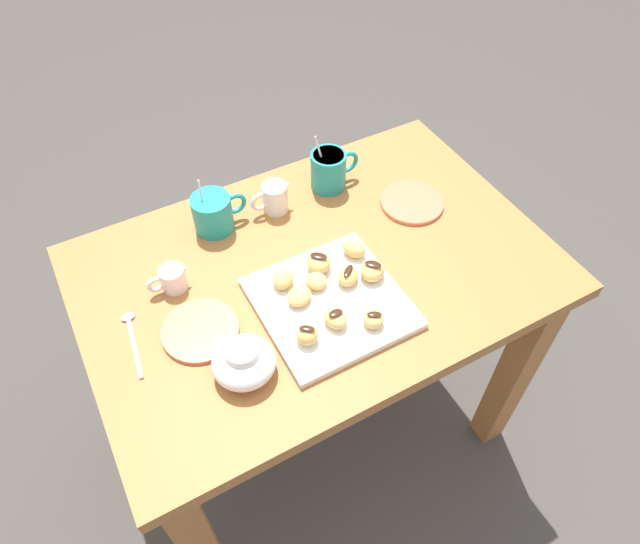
% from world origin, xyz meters
% --- Properties ---
extents(ground_plane, '(8.00, 8.00, 0.00)m').
position_xyz_m(ground_plane, '(0.00, 0.00, 0.00)').
color(ground_plane, '#423D38').
extents(dining_table, '(1.01, 0.68, 0.75)m').
position_xyz_m(dining_table, '(0.00, 0.00, 0.60)').
color(dining_table, '#A36633').
rests_on(dining_table, ground_plane).
extents(pastry_plate_square, '(0.29, 0.29, 0.02)m').
position_xyz_m(pastry_plate_square, '(-0.03, -0.11, 0.76)').
color(pastry_plate_square, silver).
rests_on(pastry_plate_square, dining_table).
extents(coffee_mug_teal_left, '(0.13, 0.09, 0.13)m').
position_xyz_m(coffee_mug_teal_left, '(-0.15, 0.22, 0.80)').
color(coffee_mug_teal_left, teal).
rests_on(coffee_mug_teal_left, dining_table).
extents(coffee_mug_teal_right, '(0.13, 0.09, 0.15)m').
position_xyz_m(coffee_mug_teal_right, '(0.15, 0.22, 0.80)').
color(coffee_mug_teal_right, teal).
rests_on(coffee_mug_teal_right, dining_table).
extents(cream_pitcher_white, '(0.10, 0.06, 0.07)m').
position_xyz_m(cream_pitcher_white, '(0.00, 0.21, 0.79)').
color(cream_pitcher_white, silver).
rests_on(cream_pitcher_white, dining_table).
extents(ice_cream_bowl, '(0.12, 0.12, 0.09)m').
position_xyz_m(ice_cream_bowl, '(-0.24, -0.16, 0.79)').
color(ice_cream_bowl, silver).
rests_on(ice_cream_bowl, dining_table).
extents(chocolate_sauce_pitcher, '(0.09, 0.05, 0.06)m').
position_xyz_m(chocolate_sauce_pitcher, '(-0.29, 0.09, 0.78)').
color(chocolate_sauce_pitcher, silver).
rests_on(chocolate_sauce_pitcher, dining_table).
extents(saucer_coral_left, '(0.15, 0.15, 0.01)m').
position_xyz_m(saucer_coral_left, '(0.29, 0.06, 0.75)').
color(saucer_coral_left, '#E5704C').
rests_on(saucer_coral_left, dining_table).
extents(saucer_coral_right, '(0.15, 0.15, 0.01)m').
position_xyz_m(saucer_coral_right, '(-0.28, -0.04, 0.75)').
color(saucer_coral_right, '#E5704C').
rests_on(saucer_coral_right, dining_table).
extents(loose_spoon_near_saucer, '(0.04, 0.16, 0.01)m').
position_xyz_m(loose_spoon_near_saucer, '(-0.41, 0.01, 0.75)').
color(loose_spoon_near_saucer, silver).
rests_on(loose_spoon_near_saucer, dining_table).
extents(beignet_0, '(0.06, 0.07, 0.03)m').
position_xyz_m(beignet_0, '(-0.09, -0.02, 0.78)').
color(beignet_0, '#E5B260').
rests_on(beignet_0, pastry_plate_square).
extents(beignet_1, '(0.06, 0.06, 0.03)m').
position_xyz_m(beignet_1, '(-0.03, -0.06, 0.78)').
color(beignet_1, '#E5B260').
rests_on(beignet_1, pastry_plate_square).
extents(beignet_2, '(0.06, 0.06, 0.03)m').
position_xyz_m(beignet_2, '(0.02, -0.20, 0.78)').
color(beignet_2, '#E5B260').
rests_on(beignet_2, pastry_plate_square).
extents(chocolate_drizzle_2, '(0.03, 0.03, 0.00)m').
position_xyz_m(chocolate_drizzle_2, '(0.02, -0.20, 0.80)').
color(chocolate_drizzle_2, '#381E11').
rests_on(chocolate_drizzle_2, beignet_2).
extents(beignet_3, '(0.05, 0.06, 0.03)m').
position_xyz_m(beignet_3, '(-0.05, -0.16, 0.78)').
color(beignet_3, '#E5B260').
rests_on(beignet_3, pastry_plate_square).
extents(chocolate_drizzle_3, '(0.03, 0.02, 0.00)m').
position_xyz_m(chocolate_drizzle_3, '(-0.05, -0.16, 0.80)').
color(chocolate_drizzle_3, '#381E11').
rests_on(chocolate_drizzle_3, beignet_3).
extents(beignet_4, '(0.07, 0.07, 0.04)m').
position_xyz_m(beignet_4, '(0.08, -0.09, 0.78)').
color(beignet_4, '#E5B260').
rests_on(beignet_4, pastry_plate_square).
extents(chocolate_drizzle_4, '(0.04, 0.04, 0.00)m').
position_xyz_m(chocolate_drizzle_4, '(0.08, -0.09, 0.80)').
color(chocolate_drizzle_4, '#381E11').
rests_on(chocolate_drizzle_4, beignet_4).
extents(beignet_5, '(0.06, 0.06, 0.04)m').
position_xyz_m(beignet_5, '(0.08, -0.02, 0.78)').
color(beignet_5, '#E5B260').
rests_on(beignet_5, pastry_plate_square).
extents(beignet_6, '(0.07, 0.07, 0.03)m').
position_xyz_m(beignet_6, '(-0.08, -0.08, 0.78)').
color(beignet_6, '#E5B260').
rests_on(beignet_6, pastry_plate_square).
extents(beignet_7, '(0.06, 0.06, 0.04)m').
position_xyz_m(beignet_7, '(-0.11, -0.17, 0.78)').
color(beignet_7, '#E5B260').
rests_on(beignet_7, pastry_plate_square).
extents(chocolate_drizzle_7, '(0.03, 0.03, 0.00)m').
position_xyz_m(chocolate_drizzle_7, '(-0.11, -0.17, 0.80)').
color(chocolate_drizzle_7, '#381E11').
rests_on(chocolate_drizzle_7, beignet_7).
extents(beignet_8, '(0.07, 0.06, 0.03)m').
position_xyz_m(beignet_8, '(0.03, -0.08, 0.78)').
color(beignet_8, '#E5B260').
rests_on(beignet_8, pastry_plate_square).
extents(chocolate_drizzle_8, '(0.04, 0.03, 0.00)m').
position_xyz_m(chocolate_drizzle_8, '(0.03, -0.08, 0.80)').
color(chocolate_drizzle_8, '#381E11').
rests_on(chocolate_drizzle_8, beignet_8).
extents(beignet_9, '(0.07, 0.07, 0.04)m').
position_xyz_m(beignet_9, '(-0.01, -0.02, 0.78)').
color(beignet_9, '#E5B260').
rests_on(beignet_9, pastry_plate_square).
extents(chocolate_drizzle_9, '(0.04, 0.04, 0.00)m').
position_xyz_m(chocolate_drizzle_9, '(-0.01, -0.02, 0.80)').
color(chocolate_drizzle_9, '#381E11').
rests_on(chocolate_drizzle_9, beignet_9).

